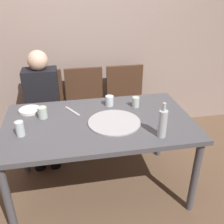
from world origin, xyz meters
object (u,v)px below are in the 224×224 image
(tumbler_near, at_px, (109,101))
(guest_in_sweater, at_px, (42,102))
(table_knife, at_px, (72,111))
(plate_stack, at_px, (30,110))
(chair_left, at_px, (44,106))
(tumbler_far, at_px, (20,129))
(short_glass, at_px, (136,102))
(wine_bottle, at_px, (163,123))
(pizza_tray, at_px, (114,122))
(chair_middle, at_px, (86,103))
(dining_table, at_px, (99,128))
(wine_glass, at_px, (42,113))
(chair_right, at_px, (126,100))

(tumbler_near, relative_size, guest_in_sweater, 0.08)
(tumbler_near, distance_m, table_knife, 0.36)
(plate_stack, height_order, guest_in_sweater, guest_in_sweater)
(plate_stack, xyz_separation_m, chair_left, (0.07, 0.57, -0.24))
(tumbler_far, bearing_deg, short_glass, 17.67)
(tumbler_far, xyz_separation_m, chair_left, (0.10, 0.97, -0.29))
(wine_bottle, relative_size, tumbler_near, 2.93)
(wine_bottle, xyz_separation_m, tumbler_near, (-0.29, 0.60, -0.07))
(pizza_tray, distance_m, plate_stack, 0.79)
(tumbler_far, xyz_separation_m, chair_middle, (0.57, 0.97, -0.29))
(dining_table, distance_m, guest_in_sweater, 0.87)
(pizza_tray, relative_size, wine_glass, 4.43)
(wine_glass, bearing_deg, chair_right, 37.96)
(wine_glass, bearing_deg, wine_bottle, -27.67)
(dining_table, distance_m, table_knife, 0.31)
(tumbler_far, distance_m, chair_right, 1.47)
(wine_bottle, height_order, wine_glass, wine_bottle)
(chair_left, bearing_deg, tumbler_near, 138.21)
(tumbler_far, bearing_deg, pizza_tray, 4.29)
(tumbler_near, height_order, table_knife, tumbler_near)
(plate_stack, bearing_deg, wine_bottle, -30.97)
(pizza_tray, relative_size, chair_middle, 0.48)
(wine_glass, xyz_separation_m, guest_in_sweater, (-0.05, 0.56, -0.15))
(tumbler_near, relative_size, wine_glass, 0.96)
(wine_bottle, relative_size, chair_middle, 0.31)
(plate_stack, bearing_deg, chair_middle, 46.51)
(plate_stack, bearing_deg, short_glass, -5.03)
(pizza_tray, bearing_deg, chair_middle, 99.95)
(tumbler_near, bearing_deg, pizza_tray, -93.49)
(wine_bottle, bearing_deg, pizza_tray, 139.42)
(chair_right, bearing_deg, chair_middle, 0.00)
(pizza_tray, relative_size, plate_stack, 2.28)
(short_glass, relative_size, chair_left, 0.11)
(pizza_tray, height_order, chair_left, chair_left)
(wine_glass, height_order, guest_in_sweater, guest_in_sweater)
(wine_bottle, relative_size, chair_right, 0.31)
(chair_middle, relative_size, chair_right, 1.00)
(chair_middle, bearing_deg, wine_bottle, 111.69)
(tumbler_far, bearing_deg, plate_stack, 85.97)
(wine_bottle, relative_size, guest_in_sweater, 0.24)
(dining_table, distance_m, chair_right, 0.98)
(pizza_tray, xyz_separation_m, tumbler_near, (0.02, 0.34, 0.04))
(tumbler_near, relative_size, chair_left, 0.11)
(tumbler_far, bearing_deg, chair_middle, 59.52)
(dining_table, height_order, guest_in_sweater, guest_in_sweater)
(wine_bottle, bearing_deg, tumbler_near, 115.73)
(wine_bottle, relative_size, short_glass, 2.87)
(chair_middle, relative_size, guest_in_sweater, 0.77)
(chair_middle, bearing_deg, guest_in_sweater, 17.82)
(tumbler_far, xyz_separation_m, short_glass, (0.99, 0.31, -0.01))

